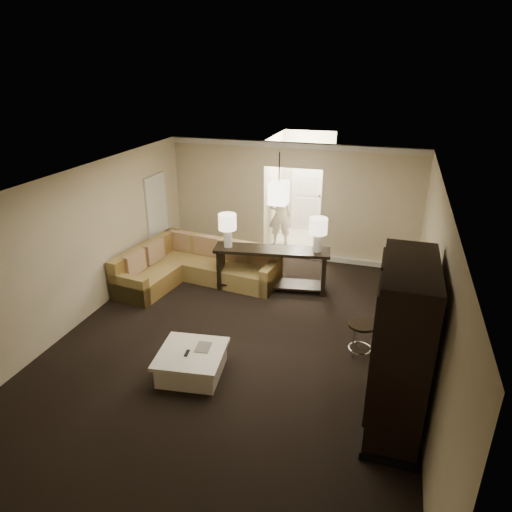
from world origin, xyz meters
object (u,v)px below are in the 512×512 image
(sectional_sofa, at_px, (194,267))
(console_table, at_px, (272,265))
(coffee_table, at_px, (192,362))
(person, at_px, (280,212))
(armoire, at_px, (399,351))
(drink_table, at_px, (361,332))

(sectional_sofa, distance_m, console_table, 1.73)
(coffee_table, xyz_separation_m, person, (-0.07, 5.73, 0.68))
(armoire, bearing_deg, coffee_table, 177.40)
(sectional_sofa, xyz_separation_m, coffee_table, (1.30, -2.99, -0.14))
(sectional_sofa, xyz_separation_m, drink_table, (3.74, -1.68, 0.07))
(armoire, xyz_separation_m, person, (-3.04, 5.86, -0.22))
(sectional_sofa, relative_size, console_table, 1.29)
(drink_table, bearing_deg, console_table, 137.73)
(person, bearing_deg, drink_table, 100.21)
(sectional_sofa, xyz_separation_m, armoire, (4.27, -3.12, 0.77))
(console_table, height_order, armoire, armoire)
(sectional_sofa, xyz_separation_m, person, (1.23, 2.74, 0.54))
(console_table, bearing_deg, drink_table, -51.41)
(sectional_sofa, relative_size, armoire, 1.35)
(sectional_sofa, relative_size, drink_table, 5.40)
(sectional_sofa, distance_m, armoire, 5.35)
(armoire, height_order, drink_table, armoire)
(sectional_sofa, bearing_deg, armoire, -29.05)
(coffee_table, relative_size, console_table, 0.46)
(person, bearing_deg, armoire, 98.06)
(console_table, xyz_separation_m, drink_table, (2.03, -1.84, -0.13))
(armoire, distance_m, drink_table, 1.69)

